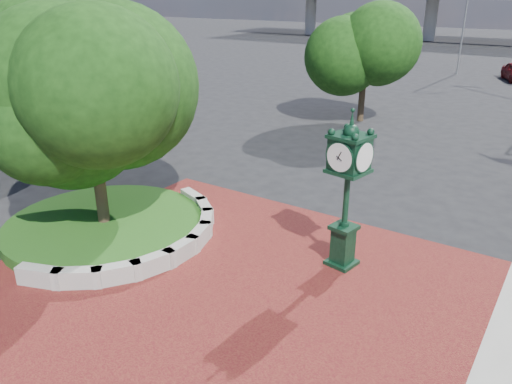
# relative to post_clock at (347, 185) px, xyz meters

# --- Properties ---
(ground) EXTENTS (200.00, 200.00, 0.00)m
(ground) POSITION_rel_post_clock_xyz_m (-2.07, -2.25, -2.39)
(ground) COLOR black
(ground) RESTS_ON ground
(plaza) EXTENTS (12.00, 12.00, 0.04)m
(plaza) POSITION_rel_post_clock_xyz_m (-2.07, -3.25, -2.37)
(plaza) COLOR maroon
(plaza) RESTS_ON ground
(planter_wall) EXTENTS (2.96, 6.77, 0.54)m
(planter_wall) POSITION_rel_post_clock_xyz_m (-4.78, -2.25, -2.12)
(planter_wall) COLOR #9E9B93
(planter_wall) RESTS_ON ground
(grass_bed) EXTENTS (6.10, 6.10, 0.40)m
(grass_bed) POSITION_rel_post_clock_xyz_m (-7.07, -2.25, -2.19)
(grass_bed) COLOR #204814
(grass_bed) RESTS_ON ground
(tree_planter) EXTENTS (5.20, 5.20, 6.33)m
(tree_planter) POSITION_rel_post_clock_xyz_m (-7.07, -2.25, 1.34)
(tree_planter) COLOR #38281C
(tree_planter) RESTS_ON ground
(tree_northwest) EXTENTS (5.60, 5.60, 6.93)m
(tree_northwest) POSITION_rel_post_clock_xyz_m (-15.07, 2.75, 1.74)
(tree_northwest) COLOR #38281C
(tree_northwest) RESTS_ON ground
(tree_street) EXTENTS (4.40, 4.40, 5.45)m
(tree_street) POSITION_rel_post_clock_xyz_m (-6.07, 15.75, 0.85)
(tree_street) COLOR #38281C
(tree_street) RESTS_ON ground
(post_clock) EXTENTS (1.03, 1.03, 4.35)m
(post_clock) POSITION_rel_post_clock_xyz_m (0.00, 0.00, 0.00)
(post_clock) COLOR black
(post_clock) RESTS_ON ground
(street_lamp_far) EXTENTS (1.92, 0.69, 8.73)m
(street_lamp_far) POSITION_rel_post_clock_xyz_m (-5.44, 36.99, 2.73)
(street_lamp_far) COLOR slate
(street_lamp_far) RESTS_ON ground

